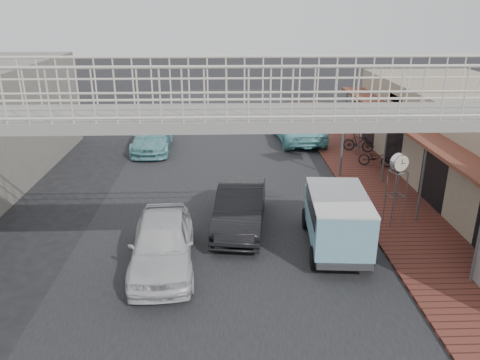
{
  "coord_description": "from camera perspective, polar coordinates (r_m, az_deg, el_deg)",
  "views": [
    {
      "loc": [
        -0.04,
        -14.22,
        7.48
      ],
      "look_at": [
        0.46,
        0.86,
        1.8
      ],
      "focal_mm": 35.0,
      "sensor_mm": 36.0,
      "label": 1
    }
  ],
  "objects": [
    {
      "name": "ground",
      "position": [
        16.06,
        -1.56,
        -7.13
      ],
      "size": [
        120.0,
        120.0,
        0.0
      ],
      "primitive_type": "plane",
      "color": "black",
      "rests_on": "ground"
    },
    {
      "name": "road_strip",
      "position": [
        16.06,
        -1.56,
        -7.11
      ],
      "size": [
        10.0,
        60.0,
        0.01
      ],
      "primitive_type": "cube",
      "color": "black",
      "rests_on": "ground"
    },
    {
      "name": "sidewalk",
      "position": [
        19.86,
        17.49,
        -2.35
      ],
      "size": [
        3.0,
        40.0,
        0.1
      ],
      "primitive_type": "cube",
      "color": "brown",
      "rests_on": "ground"
    },
    {
      "name": "footbridge",
      "position": [
        11.08,
        -1.55,
        -2.21
      ],
      "size": [
        16.4,
        2.4,
        6.34
      ],
      "color": "gray",
      "rests_on": "ground"
    },
    {
      "name": "white_hatchback",
      "position": [
        14.3,
        -9.45,
        -7.57
      ],
      "size": [
        2.16,
        4.73,
        1.57
      ],
      "primitive_type": "imported",
      "rotation": [
        0.0,
        0.0,
        0.07
      ],
      "color": "silver",
      "rests_on": "ground"
    },
    {
      "name": "dark_sedan",
      "position": [
        16.54,
        0.03,
        -3.33
      ],
      "size": [
        2.15,
        4.8,
        1.53
      ],
      "primitive_type": "imported",
      "rotation": [
        0.0,
        0.0,
        -0.12
      ],
      "color": "black",
      "rests_on": "ground"
    },
    {
      "name": "angkot_curb",
      "position": [
        27.39,
        7.1,
        6.18
      ],
      "size": [
        2.74,
        5.34,
        1.44
      ],
      "primitive_type": "imported",
      "rotation": [
        0.0,
        0.0,
        3.21
      ],
      "color": "#75C7CB",
      "rests_on": "ground"
    },
    {
      "name": "angkot_far",
      "position": [
        26.03,
        -10.63,
        5.19
      ],
      "size": [
        2.15,
        4.95,
        1.42
      ],
      "primitive_type": "imported",
      "rotation": [
        0.0,
        0.0,
        0.03
      ],
      "color": "#67ABB3",
      "rests_on": "ground"
    },
    {
      "name": "angkot_van",
      "position": [
        15.24,
        11.73,
        -4.02
      ],
      "size": [
        2.08,
        4.09,
        1.95
      ],
      "rotation": [
        0.0,
        0.0,
        -0.07
      ],
      "color": "black",
      "rests_on": "ground"
    },
    {
      "name": "motorcycle_near",
      "position": [
        23.59,
        16.21,
        2.64
      ],
      "size": [
        1.71,
        1.06,
        0.85
      ],
      "primitive_type": "imported",
      "rotation": [
        0.0,
        0.0,
        1.24
      ],
      "color": "black",
      "rests_on": "sidewalk"
    },
    {
      "name": "motorcycle_far",
      "position": [
        25.74,
        14.24,
        4.45
      ],
      "size": [
        1.67,
        1.03,
        0.97
      ],
      "primitive_type": "imported",
      "rotation": [
        0.0,
        0.0,
        1.19
      ],
      "color": "black",
      "rests_on": "sidewalk"
    },
    {
      "name": "street_clock",
      "position": [
        16.99,
        18.82,
        1.63
      ],
      "size": [
        0.67,
        0.62,
        2.61
      ],
      "rotation": [
        0.0,
        0.0,
        0.29
      ],
      "color": "#59595B",
      "rests_on": "sidewalk"
    },
    {
      "name": "arrow_sign",
      "position": [
        21.63,
        14.46,
        7.64
      ],
      "size": [
        2.06,
        1.39,
        3.42
      ],
      "rotation": [
        0.0,
        0.0,
        0.38
      ],
      "color": "#59595B",
      "rests_on": "sidewalk"
    }
  ]
}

